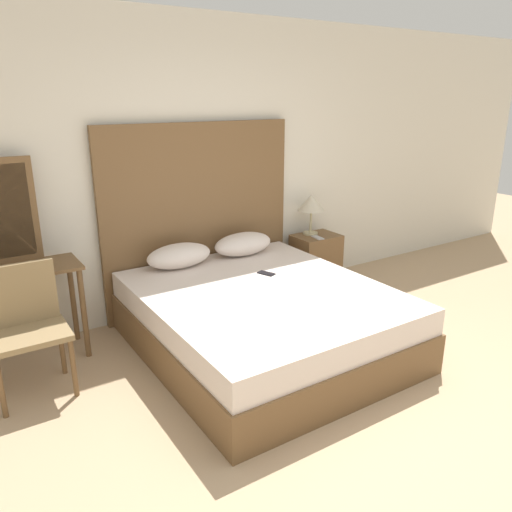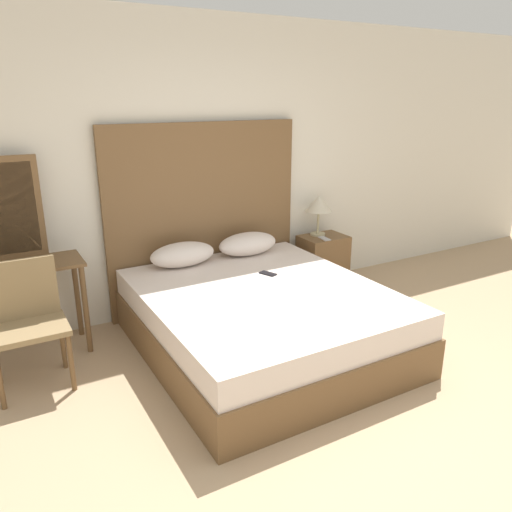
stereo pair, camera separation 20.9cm
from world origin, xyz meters
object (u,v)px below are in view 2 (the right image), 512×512
(nightstand, at_px, (323,262))
(vanity_desk, at_px, (13,284))
(table_lamp, at_px, (319,205))
(phone_on_nightstand, at_px, (324,239))
(chair, at_px, (26,315))
(bed, at_px, (262,320))
(phone_on_bed, at_px, (268,274))

(nightstand, bearing_deg, vanity_desk, -179.46)
(table_lamp, height_order, phone_on_nightstand, table_lamp)
(table_lamp, distance_m, vanity_desk, 2.97)
(chair, bearing_deg, nightstand, 8.91)
(bed, height_order, phone_on_bed, phone_on_bed)
(phone_on_bed, bearing_deg, bed, -128.00)
(phone_on_bed, relative_size, nightstand, 0.29)
(phone_on_nightstand, xyz_separation_m, vanity_desk, (-2.93, 0.06, 0.04))
(bed, bearing_deg, table_lamp, 37.18)
(bed, xyz_separation_m, phone_on_bed, (0.22, 0.28, 0.27))
(nightstand, distance_m, table_lamp, 0.62)
(chair, bearing_deg, phone_on_nightstand, 7.37)
(phone_on_nightstand, xyz_separation_m, chair, (-2.89, -0.37, -0.05))
(vanity_desk, bearing_deg, chair, -85.55)
(nightstand, xyz_separation_m, table_lamp, (-0.03, 0.07, 0.62))
(bed, bearing_deg, vanity_desk, 154.30)
(chair, bearing_deg, table_lamp, 10.34)
(phone_on_bed, bearing_deg, chair, 176.51)
(table_lamp, bearing_deg, phone_on_bed, -147.18)
(nightstand, bearing_deg, chair, -171.09)
(bed, distance_m, phone_on_nightstand, 1.46)
(phone_on_bed, relative_size, chair, 0.18)
(table_lamp, height_order, vanity_desk, table_lamp)
(bed, height_order, table_lamp, table_lamp)
(nightstand, height_order, phone_on_nightstand, phone_on_nightstand)
(nightstand, xyz_separation_m, phone_on_nightstand, (-0.06, -0.09, 0.29))
(nightstand, distance_m, vanity_desk, 3.00)
(vanity_desk, height_order, chair, chair)
(phone_on_bed, distance_m, phone_on_nightstand, 1.10)
(phone_on_bed, xyz_separation_m, table_lamp, (1.01, 0.65, 0.38))
(phone_on_bed, relative_size, phone_on_nightstand, 1.05)
(nightstand, distance_m, phone_on_nightstand, 0.31)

